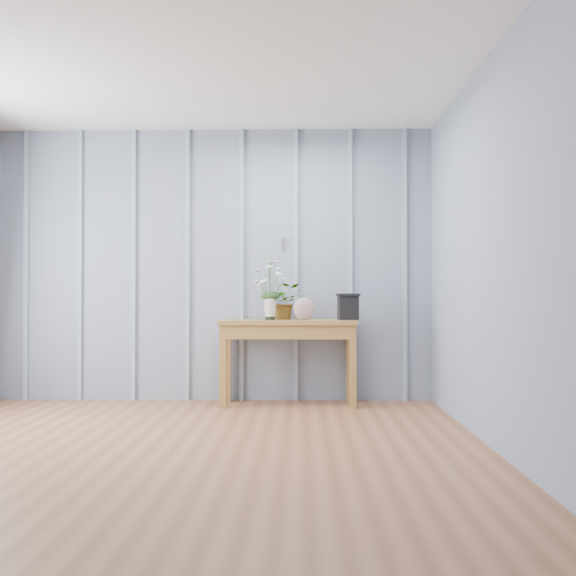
{
  "coord_description": "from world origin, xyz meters",
  "views": [
    {
      "loc": [
        0.8,
        -3.95,
        0.96
      ],
      "look_at": [
        0.69,
        1.94,
        1.03
      ],
      "focal_mm": 42.0,
      "sensor_mm": 36.0,
      "label": 1
    }
  ],
  "objects_px": {
    "sideboard": "(288,333)",
    "felt_disc_vessel": "(304,309)",
    "daisy_vase": "(270,282)",
    "carved_box": "(348,306)"
  },
  "relations": [
    {
      "from": "carved_box",
      "to": "felt_disc_vessel",
      "type": "bearing_deg",
      "value": -177.04
    },
    {
      "from": "sideboard",
      "to": "felt_disc_vessel",
      "type": "height_order",
      "value": "felt_disc_vessel"
    },
    {
      "from": "felt_disc_vessel",
      "to": "carved_box",
      "type": "relative_size",
      "value": 0.84
    },
    {
      "from": "daisy_vase",
      "to": "sideboard",
      "type": "bearing_deg",
      "value": 18.16
    },
    {
      "from": "daisy_vase",
      "to": "carved_box",
      "type": "height_order",
      "value": "daisy_vase"
    },
    {
      "from": "daisy_vase",
      "to": "felt_disc_vessel",
      "type": "height_order",
      "value": "daisy_vase"
    },
    {
      "from": "felt_disc_vessel",
      "to": "carved_box",
      "type": "height_order",
      "value": "carved_box"
    },
    {
      "from": "sideboard",
      "to": "felt_disc_vessel",
      "type": "xyz_separation_m",
      "value": [
        0.14,
        -0.04,
        0.21
      ]
    },
    {
      "from": "daisy_vase",
      "to": "felt_disc_vessel",
      "type": "distance_m",
      "value": 0.38
    },
    {
      "from": "sideboard",
      "to": "carved_box",
      "type": "distance_m",
      "value": 0.58
    }
  ]
}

